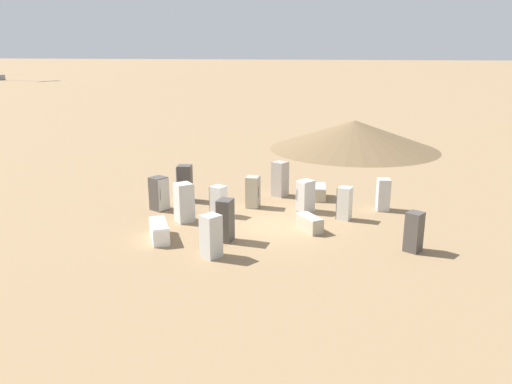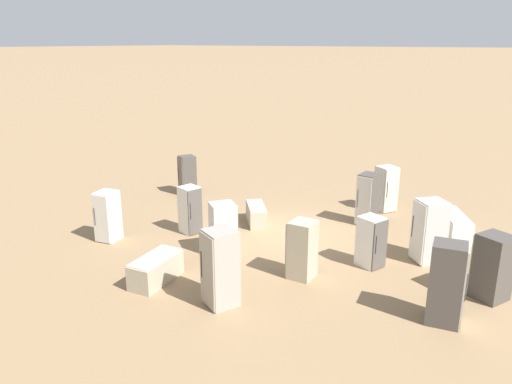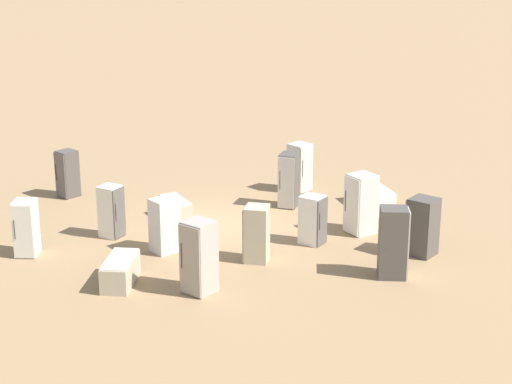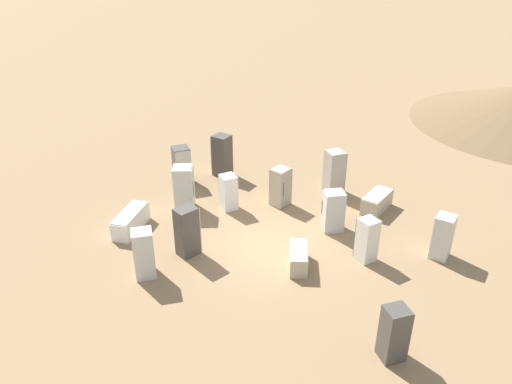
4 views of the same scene
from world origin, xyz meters
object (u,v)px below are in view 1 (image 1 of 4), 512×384
object	(u,v)px
discarded_fridge_7	(344,203)
discarded_fridge_10	(310,223)
discarded_fridge_6	(159,194)
discarded_fridge_13	(159,231)
discarded_fridge_8	(185,183)
discarded_fridge_12	(225,220)
discarded_fridge_14	(184,202)
discarded_fridge_11	(383,194)
discarded_fridge_4	(414,232)
discarded_fridge_3	(280,179)
discarded_fridge_5	(253,192)
discarded_fridge_1	(319,192)
discarded_fridge_9	(218,201)
discarded_fridge_2	(211,236)
discarded_fridge_0	(305,196)

from	to	relation	value
discarded_fridge_7	discarded_fridge_10	distance (m)	2.41
discarded_fridge_6	discarded_fridge_13	bearing A→B (deg)	49.23
discarded_fridge_8	discarded_fridge_12	distance (m)	6.42
discarded_fridge_7	discarded_fridge_14	xyz separation A→B (m)	(2.32, -7.18, 0.13)
discarded_fridge_11	discarded_fridge_4	bearing A→B (deg)	-88.43
discarded_fridge_3	discarded_fridge_5	distance (m)	2.57
discarded_fridge_1	discarded_fridge_4	xyz separation A→B (m)	(6.40, 4.78, 0.46)
discarded_fridge_12	discarded_fridge_11	bearing A→B (deg)	46.85
discarded_fridge_9	discarded_fridge_12	xyz separation A→B (m)	(3.14, 1.46, 0.17)
discarded_fridge_3	discarded_fridge_7	bearing A→B (deg)	-16.28
discarded_fridge_8	discarded_fridge_7	bearing A→B (deg)	-107.61
discarded_fridge_1	discarded_fridge_9	size ratio (longest dim) A/B	1.15
discarded_fridge_3	discarded_fridge_5	world-z (taller)	discarded_fridge_3
discarded_fridge_2	discarded_fridge_11	bearing A→B (deg)	-8.25
discarded_fridge_5	discarded_fridge_14	xyz separation A→B (m)	(3.03, -2.47, 0.12)
discarded_fridge_11	discarded_fridge_14	bearing A→B (deg)	-167.28
discarded_fridge_4	discarded_fridge_7	distance (m)	4.45
discarded_fridge_5	discarded_fridge_9	bearing A→B (deg)	-39.98
discarded_fridge_4	discarded_fridge_14	world-z (taller)	discarded_fridge_14
discarded_fridge_8	discarded_fridge_2	bearing A→B (deg)	-161.19
discarded_fridge_1	discarded_fridge_3	size ratio (longest dim) A/B	0.88
discarded_fridge_4	discarded_fridge_0	bearing A→B (deg)	169.22
discarded_fridge_14	discarded_fridge_11	bearing A→B (deg)	68.57
discarded_fridge_5	discarded_fridge_0	bearing A→B (deg)	85.52
discarded_fridge_0	discarded_fridge_12	world-z (taller)	discarded_fridge_12
discarded_fridge_0	discarded_fridge_1	size ratio (longest dim) A/B	0.95
discarded_fridge_0	discarded_fridge_2	size ratio (longest dim) A/B	0.93
discarded_fridge_9	discarded_fridge_14	bearing A→B (deg)	154.08
discarded_fridge_10	discarded_fridge_14	distance (m)	5.91
discarded_fridge_4	discarded_fridge_2	bearing A→B (deg)	-133.29
discarded_fridge_4	discarded_fridge_8	world-z (taller)	discarded_fridge_8
discarded_fridge_10	discarded_fridge_7	bearing A→B (deg)	13.59
discarded_fridge_0	discarded_fridge_11	bearing A→B (deg)	-126.06
discarded_fridge_2	discarded_fridge_11	size ratio (longest dim) A/B	1.05
discarded_fridge_1	discarded_fridge_13	world-z (taller)	discarded_fridge_13
discarded_fridge_3	discarded_fridge_4	xyz separation A→B (m)	(6.32, 6.94, -0.15)
discarded_fridge_2	discarded_fridge_13	world-z (taller)	discarded_fridge_2
discarded_fridge_3	discarded_fridge_8	bearing A→B (deg)	-130.98
discarded_fridge_11	discarded_fridge_0	bearing A→B (deg)	-173.94
discarded_fridge_7	discarded_fridge_14	bearing A→B (deg)	120.34
discarded_fridge_7	discarded_fridge_11	size ratio (longest dim) A/B	0.98
discarded_fridge_1	discarded_fridge_7	bearing A→B (deg)	108.38
discarded_fridge_2	discarded_fridge_4	world-z (taller)	discarded_fridge_2
discarded_fridge_1	discarded_fridge_11	xyz separation A→B (m)	(1.19, 3.40, 0.45)
discarded_fridge_2	discarded_fridge_11	xyz separation A→B (m)	(-7.95, 6.19, -0.04)
discarded_fridge_4	discarded_fridge_8	bearing A→B (deg)	-172.32
discarded_fridge_6	discarded_fridge_14	xyz separation A→B (m)	(1.32, 1.95, 0.08)
discarded_fridge_3	discarded_fridge_4	size ratio (longest dim) A/B	1.18
discarded_fridge_5	discarded_fridge_10	size ratio (longest dim) A/B	1.12
discarded_fridge_7	discarded_fridge_12	xyz separation A→B (m)	(4.17, -4.49, 0.11)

